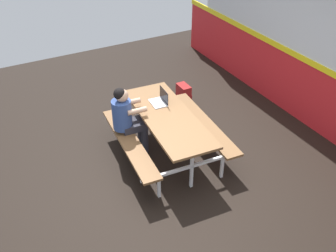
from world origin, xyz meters
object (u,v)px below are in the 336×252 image
laptop_silver (160,100)px  student_nearer (127,116)px  backpack_dark (184,96)px  picnic_table_main (168,125)px

laptop_silver → student_nearer: bearing=-85.1°
backpack_dark → laptop_silver: bearing=-49.3°
picnic_table_main → student_nearer: student_nearer is taller
laptop_silver → backpack_dark: bearing=130.7°
picnic_table_main → backpack_dark: size_ratio=4.72×
student_nearer → backpack_dark: student_nearer is taller
picnic_table_main → student_nearer: bearing=-122.9°
picnic_table_main → backpack_dark: picnic_table_main is taller
picnic_table_main → backpack_dark: (-1.18, 0.98, -0.36)m
picnic_table_main → student_nearer: 0.65m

